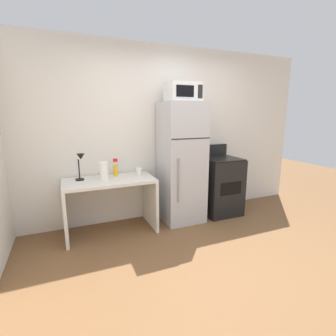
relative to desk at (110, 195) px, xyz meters
name	(u,v)px	position (x,y,z in m)	size (l,w,h in m)	color
ground_plane	(223,268)	(0.94, -1.32, -0.53)	(12.00, 12.00, 0.00)	brown
wall_back_white	(164,134)	(0.94, 0.38, 0.77)	(5.00, 0.10, 2.60)	silver
desk	(110,195)	(0.00, 0.00, 0.00)	(1.19, 0.61, 0.75)	silver
desk_lamp	(80,162)	(-0.34, 0.09, 0.46)	(0.14, 0.12, 0.35)	black
spray_bottle	(115,169)	(0.12, 0.15, 0.32)	(0.06, 0.06, 0.25)	yellow
coffee_mug	(139,171)	(0.45, 0.10, 0.27)	(0.08, 0.08, 0.10)	white
paper_towel_roll	(104,171)	(-0.06, -0.01, 0.34)	(0.11, 0.11, 0.24)	white
refrigerator	(181,163)	(1.08, 0.01, 0.36)	(0.59, 0.61, 1.77)	#B7B7BC
microwave	(183,92)	(1.08, -0.01, 1.38)	(0.46, 0.35, 0.26)	silver
oven_range	(220,185)	(1.77, 0.01, -0.06)	(0.58, 0.61, 1.10)	black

